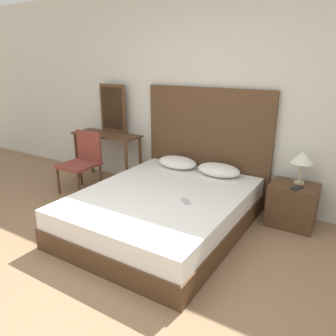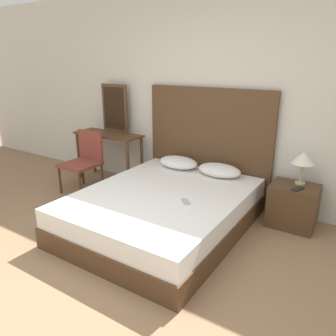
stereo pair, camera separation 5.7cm
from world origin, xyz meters
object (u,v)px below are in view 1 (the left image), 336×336
(table_lamp, at_px, (302,158))
(chair, at_px, (83,159))
(vanity_desk, at_px, (107,143))
(phone_on_nightstand, at_px, (297,188))
(bed, at_px, (163,210))
(phone_on_bed, at_px, (186,201))
(nightstand, at_px, (292,205))

(table_lamp, bearing_deg, chair, -168.53)
(table_lamp, relative_size, vanity_desk, 0.35)
(phone_on_nightstand, xyz_separation_m, vanity_desk, (-2.76, 0.08, 0.12))
(table_lamp, height_order, chair, table_lamp)
(bed, relative_size, table_lamp, 5.59)
(vanity_desk, bearing_deg, phone_on_bed, -25.82)
(table_lamp, relative_size, chair, 0.44)
(bed, height_order, vanity_desk, vanity_desk)
(bed, height_order, nightstand, nightstand)
(bed, xyz_separation_m, table_lamp, (1.22, 0.91, 0.57))
(nightstand, xyz_separation_m, phone_on_nightstand, (0.04, -0.10, 0.25))
(vanity_desk, bearing_deg, chair, -94.87)
(nightstand, height_order, vanity_desk, vanity_desk)
(bed, relative_size, vanity_desk, 1.94)
(phone_on_bed, height_order, table_lamp, table_lamp)
(phone_on_bed, distance_m, chair, 1.94)
(phone_on_bed, xyz_separation_m, nightstand, (0.86, 0.92, -0.19))
(chair, bearing_deg, nightstand, 9.97)
(phone_on_bed, bearing_deg, nightstand, 46.84)
(phone_on_nightstand, distance_m, chair, 2.83)
(bed, relative_size, phone_on_bed, 13.25)
(phone_on_nightstand, bearing_deg, phone_on_bed, -137.87)
(bed, xyz_separation_m, chair, (-1.56, 0.35, 0.26))
(phone_on_bed, distance_m, vanity_desk, 2.07)
(vanity_desk, bearing_deg, nightstand, 0.45)
(bed, bearing_deg, phone_on_bed, -14.67)
(nightstand, distance_m, chair, 2.81)
(phone_on_nightstand, bearing_deg, nightstand, 113.45)
(vanity_desk, bearing_deg, bed, -28.05)
(bed, distance_m, table_lamp, 1.63)
(bed, xyz_separation_m, nightstand, (1.20, 0.83, 0.03))
(bed, distance_m, phone_on_bed, 0.41)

